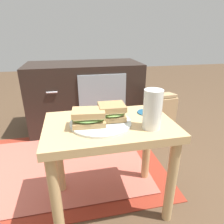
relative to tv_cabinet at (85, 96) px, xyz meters
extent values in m
plane|color=#4C3826|center=(0.03, -0.95, -0.29)|extent=(8.00, 8.00, 0.00)
cube|color=tan|center=(0.03, -0.95, 0.15)|extent=(0.56, 0.36, 0.04)
cylinder|color=tan|center=(-0.22, -1.09, -0.08)|extent=(0.04, 0.04, 0.43)
cylinder|color=tan|center=(0.27, -1.09, -0.08)|extent=(0.04, 0.04, 0.43)
cylinder|color=tan|center=(-0.22, -0.80, -0.08)|extent=(0.04, 0.04, 0.43)
cylinder|color=tan|center=(0.27, -0.80, -0.08)|extent=(0.04, 0.04, 0.43)
cube|color=black|center=(0.00, 0.00, 0.00)|extent=(0.96, 0.44, 0.58)
cube|color=#8C9EA8|center=(0.12, -0.22, 0.01)|extent=(0.38, 0.01, 0.44)
cylinder|color=silver|center=(-0.26, -0.23, 0.12)|extent=(0.08, 0.01, 0.01)
cylinder|color=silver|center=(-0.26, -0.23, -0.10)|extent=(0.08, 0.01, 0.01)
cube|color=maroon|center=(-0.20, -0.59, -0.29)|extent=(1.26, 0.89, 0.01)
cube|color=#BA5B4C|center=(-0.20, -0.59, -0.28)|extent=(1.03, 0.73, 0.00)
cylinder|color=silver|center=(-0.01, -0.95, 0.17)|extent=(0.26, 0.26, 0.01)
cube|color=tan|center=(-0.06, -0.97, 0.19)|extent=(0.14, 0.10, 0.02)
ellipsoid|color=#608C42|center=(-0.06, -0.97, 0.21)|extent=(0.15, 0.10, 0.02)
cube|color=beige|center=(-0.06, -0.97, 0.22)|extent=(0.13, 0.09, 0.01)
cube|color=tan|center=(-0.06, -0.97, 0.23)|extent=(0.14, 0.10, 0.02)
cube|color=#9E7A4C|center=(0.04, -0.93, 0.19)|extent=(0.12, 0.10, 0.02)
ellipsoid|color=#729E4C|center=(0.04, -0.93, 0.21)|extent=(0.13, 0.11, 0.02)
cube|color=beige|center=(0.04, -0.93, 0.22)|extent=(0.10, 0.09, 0.01)
cube|color=#9E7A4C|center=(0.04, -0.93, 0.24)|extent=(0.12, 0.10, 0.02)
cylinder|color=silver|center=(0.19, -1.03, 0.25)|extent=(0.08, 0.08, 0.16)
cylinder|color=orange|center=(0.19, -1.03, 0.24)|extent=(0.07, 0.07, 0.13)
cylinder|color=white|center=(0.19, -1.03, 0.31)|extent=(0.07, 0.07, 0.01)
cylinder|color=navy|center=(0.22, -0.87, 0.17)|extent=(0.08, 0.08, 0.01)
cube|color=tan|center=(0.54, -0.42, -0.10)|extent=(0.20, 0.15, 0.38)
cube|color=tan|center=(0.54, -0.42, 0.10)|extent=(0.19, 0.13, 0.03)
camera|label=1|loc=(-0.13, -1.70, 0.54)|focal=31.59mm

